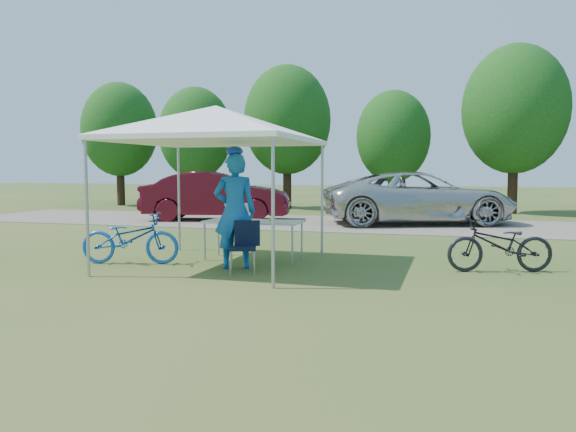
# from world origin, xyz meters

# --- Properties ---
(ground) EXTENTS (100.00, 100.00, 0.00)m
(ground) POSITION_xyz_m (0.00, 0.00, 0.00)
(ground) COLOR #2D5119
(ground) RESTS_ON ground
(gravel_strip) EXTENTS (24.00, 5.00, 0.02)m
(gravel_strip) POSITION_xyz_m (0.00, 8.00, 0.01)
(gravel_strip) COLOR gray
(gravel_strip) RESTS_ON ground
(canopy) EXTENTS (4.53, 4.53, 3.00)m
(canopy) POSITION_xyz_m (0.00, 0.00, 2.65)
(canopy) COLOR #A5A5AA
(canopy) RESTS_ON ground
(treeline) EXTENTS (24.89, 4.28, 6.30)m
(treeline) POSITION_xyz_m (-0.29, 14.05, 3.53)
(treeline) COLOR #382314
(treeline) RESTS_ON ground
(folding_table) EXTENTS (1.76, 0.73, 0.72)m
(folding_table) POSITION_xyz_m (0.39, 0.76, 0.68)
(folding_table) COLOR white
(folding_table) RESTS_ON ground
(folding_chair) EXTENTS (0.54, 0.56, 0.83)m
(folding_chair) POSITION_xyz_m (0.67, -0.42, 0.48)
(folding_chair) COLOR black
(folding_chair) RESTS_ON ground
(cooler) EXTENTS (0.43, 0.29, 0.31)m
(cooler) POSITION_xyz_m (0.10, 0.76, 0.88)
(cooler) COLOR white
(cooler) RESTS_ON folding_table
(ice_cream_cup) EXTENTS (0.09, 0.09, 0.07)m
(ice_cream_cup) POSITION_xyz_m (0.75, 0.71, 0.76)
(ice_cream_cup) COLOR yellow
(ice_cream_cup) RESTS_ON folding_table
(cyclist) EXTENTS (0.82, 0.69, 1.92)m
(cyclist) POSITION_xyz_m (0.40, -0.17, 0.96)
(cyclist) COLOR #155CAF
(cyclist) RESTS_ON ground
(bike_blue) EXTENTS (1.81, 0.98, 0.90)m
(bike_blue) POSITION_xyz_m (-1.54, -0.26, 0.45)
(bike_blue) COLOR blue
(bike_blue) RESTS_ON ground
(bike_dark) EXTENTS (1.79, 1.05, 0.89)m
(bike_dark) POSITION_xyz_m (4.63, 0.74, 0.45)
(bike_dark) COLOR black
(bike_dark) RESTS_ON ground
(minivan) EXTENTS (6.23, 4.41, 1.58)m
(minivan) POSITION_xyz_m (2.87, 8.51, 0.81)
(minivan) COLOR beige
(minivan) RESTS_ON gravel_strip
(sedan) EXTENTS (5.01, 2.73, 1.57)m
(sedan) POSITION_xyz_m (-3.51, 7.96, 0.80)
(sedan) COLOR #4C0C18
(sedan) RESTS_ON gravel_strip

